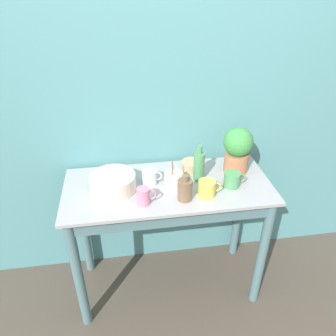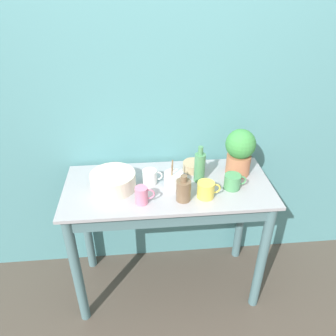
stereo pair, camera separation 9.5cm
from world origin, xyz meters
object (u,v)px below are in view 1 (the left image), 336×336
Objects in this scene: potted_plant at (238,149)px; bottle_short at (185,189)px; mug_white at (150,177)px; utensil_cup at (174,180)px; bowl_wash_large at (113,183)px; bowl_small_tan at (192,166)px; mug_yellow at (207,188)px; mug_pink at (144,196)px; bottle_tall at (199,166)px; mug_green at (232,179)px.

potted_plant reaches higher than bottle_short.
utensil_cup is at bearing -22.65° from mug_white.
bowl_wash_large is 0.52m from bowl_small_tan.
bottle_short is at bearing -45.99° from mug_white.
mug_pink is at bearing -176.52° from mug_yellow.
potted_plant is 0.66m from mug_pink.
bottle_short reaches higher than mug_pink.
bowl_wash_large is 0.54m from mug_yellow.
bowl_small_tan is at bearing 97.45° from bottle_tall.
utensil_cup is (-0.17, 0.11, 0.00)m from mug_yellow.
mug_white is at bearing 168.65° from mug_green.
potted_plant is at bearing 33.07° from bottle_short.
mug_pink is 0.62× the size of utensil_cup.
mug_pink is (0.16, -0.16, 0.00)m from bowl_wash_large.
mug_pink is at bearing -105.54° from mug_white.
bowl_small_tan is (-0.03, 0.29, -0.02)m from mug_yellow.
bottle_short is at bearing -123.43° from bottle_tall.
mug_yellow is at bearing -32.58° from utensil_cup.
mug_white is (0.05, 0.19, -0.01)m from mug_pink.
bottle_tall is at bearing 56.57° from bottle_short.
bottle_short is 1.19× the size of mug_yellow.
mug_pink is (-0.60, -0.25, -0.11)m from potted_plant.
bowl_wash_large is 1.49× the size of utensil_cup.
mug_yellow is (0.13, 0.02, -0.02)m from bottle_short.
mug_pink is at bearing -43.63° from bowl_wash_large.
bowl_small_tan is (-0.02, 0.12, -0.07)m from bottle_tall.
bowl_wash_large is 2.18× the size of mug_white.
mug_yellow is (0.01, -0.17, -0.05)m from bottle_tall.
mug_green is at bearing -11.35° from mug_white.
mug_pink is at bearing -157.49° from potted_plant.
bottle_short is 1.18× the size of bowl_small_tan.
potted_plant is at bearing 65.14° from mug_green.
bottle_short is 0.13m from mug_yellow.
bottle_short is at bearing -21.02° from bowl_wash_large.
bottle_tall is 2.12× the size of mug_pink.
utensil_cup is (-0.42, -0.12, -0.11)m from potted_plant.
mug_yellow is at bearing -136.94° from potted_plant.
mug_white is at bearing -156.59° from bowl_small_tan.
mug_pink is 0.36m from mug_yellow.
bowl_wash_large is 1.66× the size of bottle_short.
bottle_tall reaches higher than bowl_small_tan.
mug_yellow is 1.11× the size of mug_white.
utensil_cup reaches higher than bowl_small_tan.
potted_plant is 1.68× the size of utensil_cup.
potted_plant is at bearing 43.06° from mug_yellow.
potted_plant is 2.27× the size of mug_green.
bowl_small_tan is (0.10, 0.30, -0.04)m from bottle_short.
bottle_tall is at bearing 18.99° from utensil_cup.
mug_yellow is at bearing -84.84° from bowl_small_tan.
bowl_small_tan is (-0.27, 0.06, -0.13)m from potted_plant.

